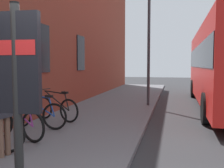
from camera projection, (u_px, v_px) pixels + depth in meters
name	position (u px, v px, depth m)	size (l,w,h in m)	color
ground	(181.00, 124.00, 7.76)	(60.00, 60.00, 0.00)	#2D2D30
sidewalk_pavement	(111.00, 108.00, 10.35)	(24.00, 3.50, 0.12)	slate
station_facade	(74.00, 18.00, 11.50)	(22.00, 0.65, 8.04)	brown
bicycle_by_door	(17.00, 123.00, 5.76)	(0.65, 1.71, 0.97)	black
bicycle_leaning_wall	(37.00, 114.00, 6.72)	(0.48, 1.77, 0.97)	black
bicycle_mid_rack	(56.00, 108.00, 7.69)	(0.66, 1.71, 0.97)	black
transit_info_sign	(17.00, 77.00, 2.70)	(0.12, 0.55, 2.40)	black
pedestrian_by_facade	(3.00, 108.00, 4.64)	(0.58, 0.30, 1.53)	brown
street_lamp	(149.00, 36.00, 10.48)	(0.28, 0.28, 4.98)	#333338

